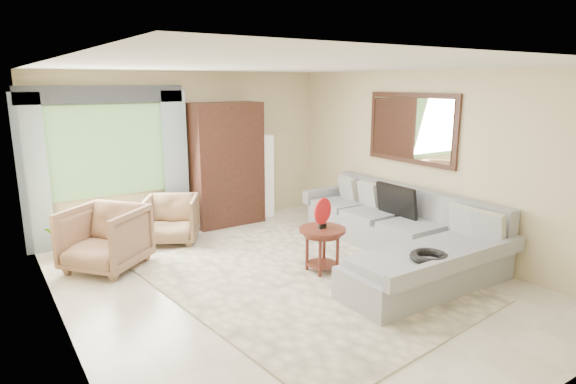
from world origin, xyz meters
TOP-DOWN VIEW (x-y plane):
  - ground at (0.00, 0.00)m, footprint 6.00×6.00m
  - area_rug at (0.17, -0.06)m, footprint 3.41×4.30m
  - sectional_sofa at (1.78, -0.18)m, footprint 2.30×3.46m
  - tv_screen at (2.05, 0.18)m, footprint 0.14×0.74m
  - garden_hose at (1.00, -1.35)m, footprint 0.43×0.43m
  - coffee_table at (0.55, 0.00)m, footprint 0.60×0.60m
  - red_disc at (0.55, 0.00)m, footprint 0.33×0.12m
  - armchair_left at (-1.76, 1.68)m, footprint 1.29×1.29m
  - armchair_right at (-0.64, 2.27)m, footprint 1.07×1.07m
  - potted_plant at (-2.10, 2.57)m, footprint 0.62×0.58m
  - armoire at (0.55, 2.72)m, footprint 1.20×0.55m
  - floor_lamp at (1.35, 2.78)m, footprint 0.24×0.24m
  - window at (-1.35, 2.97)m, footprint 1.80×0.04m
  - curtain_left at (-2.40, 2.88)m, footprint 0.40×0.08m
  - curtain_right at (-0.30, 2.88)m, footprint 0.40×0.08m
  - valance at (-1.35, 2.90)m, footprint 2.40×0.12m
  - wall_mirror at (2.46, 0.35)m, footprint 0.05×1.70m

SIDE VIEW (x-z plane):
  - ground at x=0.00m, z-range 0.00..0.00m
  - area_rug at x=0.17m, z-range 0.00..0.02m
  - potted_plant at x=-2.10m, z-range 0.00..0.56m
  - sectional_sofa at x=1.78m, z-range -0.17..0.73m
  - coffee_table at x=0.55m, z-range 0.02..0.62m
  - armchair_right at x=-0.64m, z-range 0.00..0.72m
  - armchair_left at x=-1.76m, z-range 0.00..0.85m
  - garden_hose at x=1.00m, z-range 0.50..0.59m
  - tv_screen at x=2.05m, z-range 0.48..0.96m
  - floor_lamp at x=1.35m, z-range 0.00..1.50m
  - red_disc at x=0.55m, z-range 0.66..1.00m
  - armoire at x=0.55m, z-range 0.00..2.10m
  - curtain_left at x=-2.40m, z-range 0.00..2.30m
  - curtain_right at x=-0.30m, z-range 0.00..2.30m
  - window at x=-1.35m, z-range 0.70..2.10m
  - wall_mirror at x=2.46m, z-range 1.22..2.27m
  - valance at x=-1.35m, z-range 2.12..2.38m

